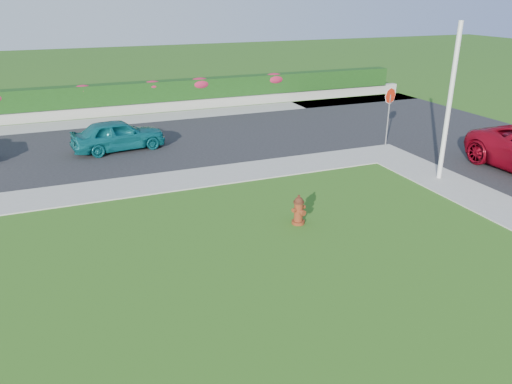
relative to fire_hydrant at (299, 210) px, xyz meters
name	(u,v)px	position (x,y,z in m)	size (l,w,h in m)	color
ground	(358,306)	(-0.64, -4.18, -0.42)	(120.00, 120.00, 0.00)	black
street_far	(75,152)	(-5.64, 9.82, -0.40)	(26.00, 8.00, 0.04)	black
sidewalk_far	(51,197)	(-6.64, 4.82, -0.40)	(24.00, 2.00, 0.04)	gray
curb_corner	(383,153)	(6.36, 4.82, -0.40)	(2.00, 2.00, 0.04)	gray
sidewalk_beyond	(148,118)	(-1.64, 14.82, -0.40)	(34.00, 2.00, 0.04)	gray
retaining_wall	(142,108)	(-1.64, 16.32, -0.12)	(34.00, 0.40, 0.60)	gray
hedge	(141,92)	(-1.64, 16.42, 0.73)	(32.00, 0.90, 1.10)	black
fire_hydrant	(299,210)	(0.00, 0.00, 0.00)	(0.46, 0.44, 0.89)	#4E170C
sedan_teal	(118,135)	(-3.82, 9.38, 0.27)	(1.55, 3.85, 1.31)	#0C5960
utility_pole	(449,104)	(6.42, 1.52, 2.30)	(0.16, 0.16, 5.43)	silver
stop_sign	(390,103)	(7.06, 5.66, 1.50)	(0.68, 0.22, 2.58)	slate
flower_clump_c	(83,90)	(-4.67, 16.32, 1.06)	(1.10, 0.70, 0.55)	#A41C3A
flower_clump_d	(153,86)	(-0.97, 16.32, 1.05)	(1.13, 0.73, 0.57)	#A41C3A
flower_clump_e	(200,84)	(1.74, 16.32, 1.01)	(1.38, 0.89, 0.69)	#A41C3A
flower_clump_f	(274,79)	(6.41, 16.32, 1.00)	(1.39, 0.90, 0.70)	#A41C3A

